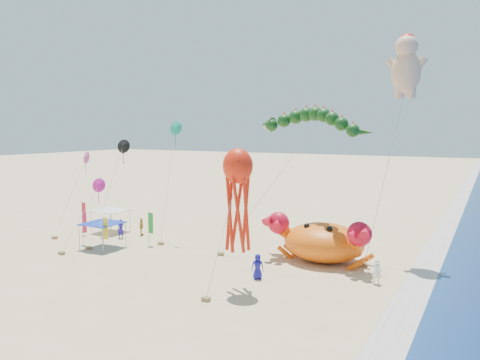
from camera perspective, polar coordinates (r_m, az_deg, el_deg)
name	(u,v)px	position (r m, az deg, el deg)	size (l,w,h in m)	color
ground	(250,267)	(36.76, 1.27, -10.59)	(320.00, 320.00, 0.00)	#D1B784
foam_strip	(414,293)	(33.29, 20.44, -12.79)	(320.00, 320.00, 0.00)	silver
crab_inflatable	(323,241)	(38.41, 10.11, -7.32)	(8.83, 6.19, 3.87)	#ED5D0C
dragon_kite	(310,125)	(39.17, 8.49, 6.65)	(11.79, 5.96, 12.11)	#0F3810
cherub_kite	(406,64)	(40.23, 19.59, 13.13)	(3.32, 4.95, 18.10)	#EEB691
octopus_kite	(238,192)	(30.67, -0.28, -1.43)	(2.03, 4.11, 9.41)	red
canopy_blue	(102,221)	(43.73, -16.43, -4.83)	(3.38, 3.38, 2.71)	gray
canopy_white	(110,209)	(50.24, -15.51, -3.39)	(3.30, 3.30, 2.71)	gray
feather_flags	(105,222)	(45.64, -16.13, -4.91)	(10.61, 5.20, 3.20)	gray
beachgoers	(174,240)	(41.85, -8.03, -7.30)	(27.64, 7.75, 1.88)	white
small_kites	(118,163)	(45.72, -14.61, 2.00)	(11.80, 8.49, 11.41)	#C84290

